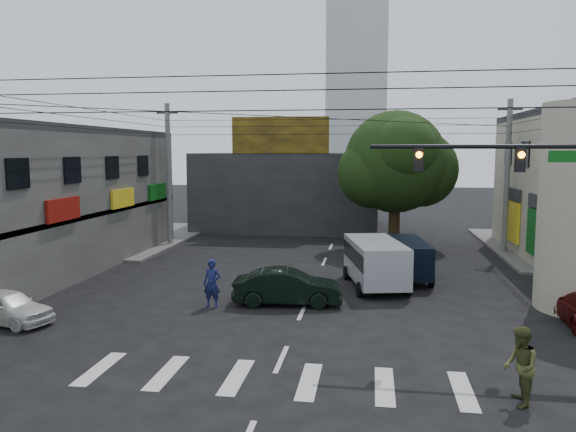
% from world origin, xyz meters
% --- Properties ---
extents(ground, '(160.00, 160.00, 0.00)m').
position_xyz_m(ground, '(0.00, 0.00, 0.00)').
color(ground, black).
rests_on(ground, ground).
extents(sidewalk_far_left, '(16.00, 16.00, 0.15)m').
position_xyz_m(sidewalk_far_left, '(-18.00, 18.00, 0.07)').
color(sidewalk_far_left, '#514F4C').
rests_on(sidewalk_far_left, ground).
extents(building_far, '(14.00, 10.00, 6.00)m').
position_xyz_m(building_far, '(-4.00, 26.00, 3.00)').
color(building_far, '#232326').
rests_on(building_far, ground).
extents(billboard, '(7.00, 0.30, 2.60)m').
position_xyz_m(billboard, '(-4.00, 21.10, 7.30)').
color(billboard, olive).
rests_on(billboard, building_far).
extents(tower_distant, '(9.00, 9.00, 44.00)m').
position_xyz_m(tower_distant, '(0.00, 70.00, 22.00)').
color(tower_distant, silver).
rests_on(tower_distant, ground).
extents(street_tree, '(6.40, 6.40, 8.70)m').
position_xyz_m(street_tree, '(4.00, 17.00, 5.47)').
color(street_tree, black).
rests_on(street_tree, ground).
extents(traffic_gantry, '(7.10, 0.35, 7.20)m').
position_xyz_m(traffic_gantry, '(7.82, -1.00, 4.83)').
color(traffic_gantry, black).
rests_on(traffic_gantry, ground).
extents(utility_pole_far_left, '(0.32, 0.32, 9.20)m').
position_xyz_m(utility_pole_far_left, '(-10.50, 16.00, 4.60)').
color(utility_pole_far_left, '#59595B').
rests_on(utility_pole_far_left, ground).
extents(utility_pole_far_right, '(0.32, 0.32, 9.20)m').
position_xyz_m(utility_pole_far_right, '(10.50, 16.00, 4.60)').
color(utility_pole_far_right, '#59595B').
rests_on(utility_pole_far_right, ground).
extents(dark_sedan, '(2.35, 4.65, 1.44)m').
position_xyz_m(dark_sedan, '(-0.71, 2.97, 0.72)').
color(dark_sedan, black).
rests_on(dark_sedan, ground).
extents(white_compact, '(3.26, 4.32, 1.22)m').
position_xyz_m(white_compact, '(-10.30, -1.00, 0.61)').
color(white_compact, silver).
rests_on(white_compact, ground).
extents(silver_minivan, '(5.79, 4.12, 2.12)m').
position_xyz_m(silver_minivan, '(2.79, 6.43, 1.06)').
color(silver_minivan, '#B2B3BB').
rests_on(silver_minivan, ground).
extents(navy_van, '(5.10, 2.82, 1.88)m').
position_xyz_m(navy_van, '(4.24, 8.32, 0.94)').
color(navy_van, black).
rests_on(navy_van, ground).
extents(traffic_officer, '(0.76, 0.55, 1.92)m').
position_xyz_m(traffic_officer, '(-3.61, 2.11, 0.96)').
color(traffic_officer, '#151B4A').
rests_on(traffic_officer, ground).
extents(pedestrian_olive, '(1.00, 0.80, 1.95)m').
position_xyz_m(pedestrian_olive, '(6.21, -5.11, 0.97)').
color(pedestrian_olive, '#3F4620').
rests_on(pedestrian_olive, ground).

